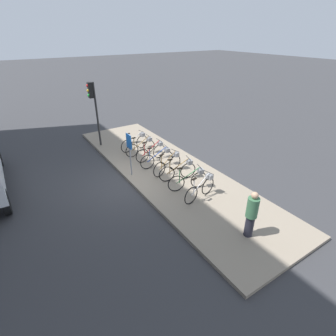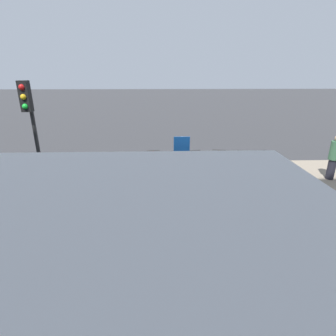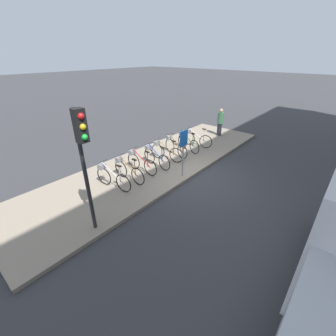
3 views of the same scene
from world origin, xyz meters
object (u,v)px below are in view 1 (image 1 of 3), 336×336
at_px(parked_bicycle_3, 159,158).
at_px(parked_bicycle_7, 201,187).
at_px(parked_bicycle_6, 190,179).
at_px(pedestrian, 251,214).
at_px(parked_bicycle_4, 169,163).
at_px(parked_bicycle_5, 180,170).
at_px(parked_bicycle_1, 142,146).
at_px(traffic_light, 93,101).
at_px(sign_post, 129,148).
at_px(parked_bicycle_0, 136,142).
at_px(parked_bicycle_2, 153,151).

xyz_separation_m(parked_bicycle_3, parked_bicycle_7, (3.02, 0.01, 0.00)).
distance_m(parked_bicycle_6, pedestrian, 3.08).
xyz_separation_m(parked_bicycle_6, parked_bicycle_7, (0.71, -0.01, 0.00)).
bearing_deg(parked_bicycle_4, pedestrian, -1.85).
relative_size(parked_bicycle_3, parked_bicycle_5, 1.02).
distance_m(parked_bicycle_1, traffic_light, 3.35).
relative_size(traffic_light, sign_post, 1.79).
distance_m(parked_bicycle_5, sign_post, 2.24).
xyz_separation_m(parked_bicycle_0, parked_bicycle_5, (3.73, 0.14, 0.00)).
relative_size(parked_bicycle_3, parked_bicycle_4, 1.01).
bearing_deg(parked_bicycle_4, parked_bicycle_3, -174.12).
xyz_separation_m(parked_bicycle_2, parked_bicycle_5, (2.23, 0.01, 0.00)).
bearing_deg(parked_bicycle_1, parked_bicycle_4, 2.67).
height_order(parked_bicycle_1, sign_post, sign_post).
bearing_deg(parked_bicycle_4, parked_bicycle_0, -178.32).
xyz_separation_m(parked_bicycle_4, pedestrian, (4.64, -0.15, 0.36)).
height_order(parked_bicycle_4, parked_bicycle_5, same).
height_order(parked_bicycle_3, parked_bicycle_6, same).
bearing_deg(sign_post, parked_bicycle_2, 118.19).
bearing_deg(parked_bicycle_1, traffic_light, -148.25).
height_order(parked_bicycle_3, pedestrian, pedestrian).
relative_size(parked_bicycle_4, parked_bicycle_7, 1.00).
height_order(parked_bicycle_5, pedestrian, pedestrian).
height_order(parked_bicycle_5, sign_post, sign_post).
relative_size(parked_bicycle_2, traffic_light, 0.49).
height_order(parked_bicycle_0, pedestrian, pedestrian).
distance_m(parked_bicycle_5, pedestrian, 3.92).
xyz_separation_m(parked_bicycle_3, sign_post, (0.06, -1.41, 0.83)).
height_order(parked_bicycle_3, parked_bicycle_5, same).
xyz_separation_m(parked_bicycle_4, sign_post, (-0.67, -1.49, 0.83)).
xyz_separation_m(parked_bicycle_7, sign_post, (-2.96, -1.42, 0.83)).
distance_m(parked_bicycle_1, parked_bicycle_3, 1.55).
bearing_deg(parked_bicycle_4, sign_post, -114.18).
bearing_deg(traffic_light, parked_bicycle_4, 18.55).
bearing_deg(parked_bicycle_7, parked_bicycle_5, 175.67).
bearing_deg(parked_bicycle_7, parked_bicycle_2, 178.36).
height_order(parked_bicycle_4, traffic_light, traffic_light).
height_order(parked_bicycle_2, pedestrian, pedestrian).
relative_size(parked_bicycle_1, traffic_light, 0.49).
distance_m(parked_bicycle_2, sign_post, 1.92).
bearing_deg(parked_bicycle_3, parked_bicycle_5, 4.81).
height_order(parked_bicycle_4, parked_bicycle_6, same).
distance_m(parked_bicycle_1, parked_bicycle_4, 2.28).
xyz_separation_m(parked_bicycle_2, parked_bicycle_6, (3.07, -0.09, 0.00)).
distance_m(parked_bicycle_2, parked_bicycle_5, 2.23).
xyz_separation_m(parked_bicycle_7, pedestrian, (2.34, -0.08, 0.36)).
xyz_separation_m(parked_bicycle_5, traffic_light, (-5.34, -1.59, 1.94)).
distance_m(parked_bicycle_0, sign_post, 2.84).
relative_size(parked_bicycle_5, sign_post, 0.86).
bearing_deg(pedestrian, parked_bicycle_7, 178.02).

